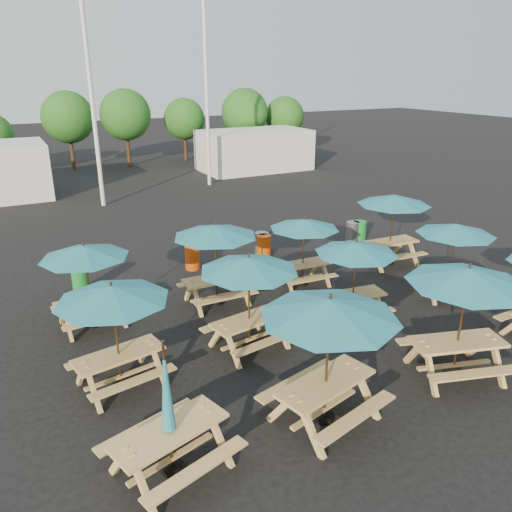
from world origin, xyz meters
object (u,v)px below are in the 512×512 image
picnic_unit_6 (467,282)px  picnic_unit_11 (394,203)px  picnic_unit_8 (304,227)px  picnic_unit_10 (455,233)px  picnic_unit_7 (356,252)px  waste_bin_3 (262,243)px  picnic_unit_4 (249,269)px  picnic_unit_5 (215,235)px  waste_bin_5 (360,231)px  waste_bin_2 (264,246)px  waste_bin_4 (352,232)px  waste_bin_1 (192,258)px  picnic_unit_1 (112,298)px  picnic_unit_2 (85,256)px  picnic_unit_3 (330,314)px  waste_bin_0 (81,280)px  picnic_unit_0 (169,420)px

picnic_unit_6 → picnic_unit_11: picnic_unit_6 is taller
picnic_unit_8 → picnic_unit_11: size_ratio=0.87×
picnic_unit_8 → picnic_unit_11: bearing=5.6°
picnic_unit_8 → picnic_unit_10: (3.36, -2.66, 0.08)m
picnic_unit_7 → waste_bin_3: picnic_unit_7 is taller
picnic_unit_4 → picnic_unit_5: size_ratio=1.12×
picnic_unit_8 → waste_bin_5: 5.19m
waste_bin_2 → picnic_unit_6: bearing=-89.0°
waste_bin_3 → waste_bin_4: size_ratio=1.00×
picnic_unit_4 → picnic_unit_5: 2.62m
waste_bin_2 → waste_bin_3: same height
picnic_unit_7 → waste_bin_1: picnic_unit_7 is taller
picnic_unit_4 → picnic_unit_10: picnic_unit_4 is taller
picnic_unit_1 → waste_bin_3: size_ratio=3.33×
picnic_unit_4 → waste_bin_3: size_ratio=3.30×
picnic_unit_11 → waste_bin_3: (-3.42, 2.88, -1.74)m
picnic_unit_7 → picnic_unit_10: size_ratio=0.87×
picnic_unit_7 → waste_bin_1: 6.09m
picnic_unit_2 → picnic_unit_6: 8.87m
picnic_unit_3 → picnic_unit_6: picnic_unit_3 is taller
picnic_unit_6 → picnic_unit_11: size_ratio=1.22×
picnic_unit_6 → waste_bin_4: 9.25m
waste_bin_2 → waste_bin_3: (0.07, 0.30, 0.00)m
picnic_unit_6 → waste_bin_5: 9.35m
picnic_unit_3 → waste_bin_0: bearing=97.0°
waste_bin_5 → picnic_unit_7: bearing=-130.2°
picnic_unit_6 → waste_bin_2: size_ratio=3.90×
picnic_unit_0 → picnic_unit_7: size_ratio=1.02×
picnic_unit_6 → picnic_unit_11: (3.33, 5.85, -0.08)m
picnic_unit_0 → picnic_unit_1: picnic_unit_0 is taller
picnic_unit_3 → waste_bin_3: picnic_unit_3 is taller
picnic_unit_0 → picnic_unit_7: picnic_unit_0 is taller
picnic_unit_0 → picnic_unit_8: picnic_unit_0 is taller
waste_bin_2 → waste_bin_4: bearing=-2.0°
picnic_unit_3 → waste_bin_2: 9.15m
waste_bin_4 → waste_bin_5: size_ratio=1.00×
picnic_unit_5 → waste_bin_1: size_ratio=2.96×
waste_bin_0 → waste_bin_3: size_ratio=1.00×
picnic_unit_1 → picnic_unit_10: picnic_unit_1 is taller
picnic_unit_3 → waste_bin_5: size_ratio=3.82×
picnic_unit_3 → waste_bin_4: picnic_unit_3 is taller
waste_bin_4 → picnic_unit_8: bearing=-146.5°
picnic_unit_2 → picnic_unit_8: size_ratio=1.07×
picnic_unit_7 → picnic_unit_1: bearing=-170.4°
picnic_unit_1 → picnic_unit_8: size_ratio=1.20×
waste_bin_1 → waste_bin_4: bearing=-1.8°
picnic_unit_10 → picnic_unit_7: bearing=-164.2°
picnic_unit_8 → picnic_unit_7: bearing=-87.8°
picnic_unit_0 → picnic_unit_5: (3.20, 5.51, 1.06)m
picnic_unit_1 → waste_bin_0: 5.55m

